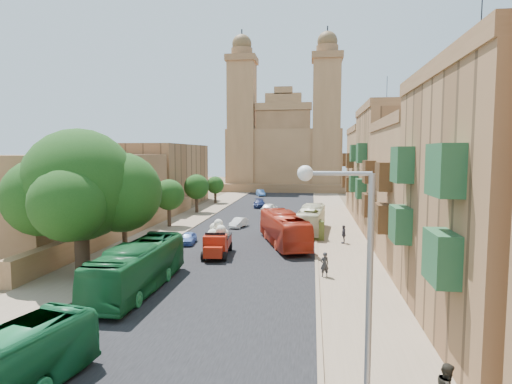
% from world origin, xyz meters
% --- Properties ---
extents(ground, '(260.00, 260.00, 0.00)m').
position_xyz_m(ground, '(0.00, 0.00, 0.00)').
color(ground, brown).
extents(road_surface, '(14.00, 140.00, 0.01)m').
position_xyz_m(road_surface, '(0.00, 30.00, 0.01)').
color(road_surface, black).
rests_on(road_surface, ground).
extents(sidewalk_east, '(5.00, 140.00, 0.01)m').
position_xyz_m(sidewalk_east, '(9.50, 30.00, 0.01)').
color(sidewalk_east, '#7E6852').
rests_on(sidewalk_east, ground).
extents(sidewalk_west, '(5.00, 140.00, 0.01)m').
position_xyz_m(sidewalk_west, '(-9.50, 30.00, 0.01)').
color(sidewalk_west, '#7E6852').
rests_on(sidewalk_west, ground).
extents(kerb_east, '(0.25, 140.00, 0.12)m').
position_xyz_m(kerb_east, '(7.00, 30.00, 0.06)').
color(kerb_east, '#7E6852').
rests_on(kerb_east, ground).
extents(kerb_west, '(0.25, 140.00, 0.12)m').
position_xyz_m(kerb_west, '(-7.00, 30.00, 0.06)').
color(kerb_west, '#7E6852').
rests_on(kerb_west, ground).
extents(townhouse_b, '(9.00, 14.00, 14.90)m').
position_xyz_m(townhouse_b, '(15.95, 11.00, 5.66)').
color(townhouse_b, brown).
rests_on(townhouse_b, ground).
extents(townhouse_c, '(9.00, 14.00, 17.40)m').
position_xyz_m(townhouse_c, '(15.95, 25.00, 6.91)').
color(townhouse_c, '#8F6541').
rests_on(townhouse_c, ground).
extents(townhouse_d, '(9.00, 14.00, 15.90)m').
position_xyz_m(townhouse_d, '(15.95, 39.00, 6.16)').
color(townhouse_d, brown).
rests_on(townhouse_d, ground).
extents(west_wall, '(1.00, 40.00, 1.80)m').
position_xyz_m(west_wall, '(-12.50, 20.00, 0.90)').
color(west_wall, brown).
rests_on(west_wall, ground).
extents(west_building_low, '(10.00, 28.00, 8.40)m').
position_xyz_m(west_building_low, '(-18.00, 18.00, 4.20)').
color(west_building_low, brown).
rests_on(west_building_low, ground).
extents(west_building_mid, '(10.00, 22.00, 10.00)m').
position_xyz_m(west_building_mid, '(-18.00, 44.00, 5.00)').
color(west_building_mid, '#8F6541').
rests_on(west_building_mid, ground).
extents(church, '(28.00, 22.50, 36.30)m').
position_xyz_m(church, '(-0.00, 78.61, 9.52)').
color(church, brown).
rests_on(church, ground).
extents(ficus_tree, '(10.28, 9.46, 10.28)m').
position_xyz_m(ficus_tree, '(-9.41, 4.01, 6.08)').
color(ficus_tree, '#35251A').
rests_on(ficus_tree, ground).
extents(street_tree_a, '(3.14, 3.14, 4.83)m').
position_xyz_m(street_tree_a, '(-10.00, 12.00, 3.23)').
color(street_tree_a, '#35251A').
rests_on(street_tree_a, ground).
extents(street_tree_b, '(3.61, 3.61, 5.55)m').
position_xyz_m(street_tree_b, '(-10.00, 24.00, 3.72)').
color(street_tree_b, '#35251A').
rests_on(street_tree_b, ground).
extents(street_tree_c, '(3.61, 3.61, 5.54)m').
position_xyz_m(street_tree_c, '(-10.00, 36.00, 3.72)').
color(street_tree_c, '#35251A').
rests_on(street_tree_c, ground).
extents(street_tree_d, '(3.02, 3.02, 4.64)m').
position_xyz_m(street_tree_d, '(-10.00, 48.00, 3.10)').
color(street_tree_d, '#35251A').
rests_on(street_tree_d, ground).
extents(streetlamp, '(2.11, 0.44, 8.22)m').
position_xyz_m(streetlamp, '(7.72, -12.00, 5.20)').
color(streetlamp, gray).
rests_on(streetlamp, ground).
extents(red_truck, '(2.37, 5.23, 2.98)m').
position_xyz_m(red_truck, '(-1.24, 10.64, 1.31)').
color(red_truck, '#9D1D0C').
rests_on(red_truck, ground).
extents(olive_pickup, '(2.64, 4.75, 1.86)m').
position_xyz_m(olive_pickup, '(6.50, 20.00, 0.91)').
color(olive_pickup, '#465720').
rests_on(olive_pickup, ground).
extents(bus_green_north, '(2.53, 10.76, 3.00)m').
position_xyz_m(bus_green_north, '(-4.07, 1.00, 1.50)').
color(bus_green_north, '#18602E').
rests_on(bus_green_north, ground).
extents(bus_red_east, '(5.63, 11.20, 3.05)m').
position_xyz_m(bus_red_east, '(4.00, 15.51, 1.52)').
color(bus_red_east, '#B52D19').
rests_on(bus_red_east, ground).
extents(bus_cream_east, '(3.26, 10.29, 2.82)m').
position_xyz_m(bus_cream_east, '(6.50, 22.45, 1.41)').
color(bus_cream_east, beige).
rests_on(bus_cream_east, ground).
extents(car_blue_a, '(1.61, 3.35, 1.10)m').
position_xyz_m(car_blue_a, '(-5.00, 14.81, 0.55)').
color(car_blue_a, '#5076C3').
rests_on(car_blue_a, ground).
extents(car_white_a, '(1.90, 3.47, 1.08)m').
position_xyz_m(car_white_a, '(-1.83, 24.40, 0.54)').
color(car_white_a, white).
rests_on(car_white_a, ground).
extents(car_cream, '(2.69, 4.27, 1.10)m').
position_xyz_m(car_cream, '(2.58, 25.23, 0.55)').
color(car_cream, tan).
rests_on(car_cream, ground).
extents(car_dkblue, '(2.28, 4.56, 1.27)m').
position_xyz_m(car_dkblue, '(-1.72, 43.02, 0.64)').
color(car_dkblue, '#131E48').
rests_on(car_dkblue, ground).
extents(car_white_b, '(2.50, 4.49, 1.44)m').
position_xyz_m(car_white_b, '(0.50, 36.84, 0.72)').
color(car_white_b, white).
rests_on(car_white_b, ground).
extents(car_blue_b, '(2.40, 4.09, 1.27)m').
position_xyz_m(car_blue_b, '(-3.73, 61.30, 0.64)').
color(car_blue_b, '#4675BB').
rests_on(car_blue_b, ground).
extents(pedestrian_a, '(0.75, 0.64, 1.74)m').
position_xyz_m(pedestrian_a, '(7.50, 5.53, 0.87)').
color(pedestrian_a, '#2A292B').
rests_on(pedestrian_a, ground).
extents(pedestrian_c, '(0.47, 1.05, 1.77)m').
position_xyz_m(pedestrian_c, '(9.61, 16.94, 0.88)').
color(pedestrian_c, '#36363F').
rests_on(pedestrian_c, ground).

